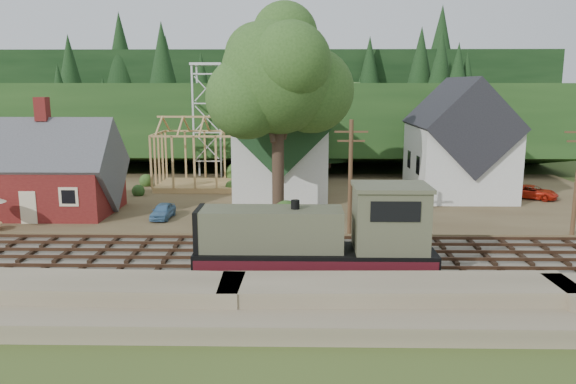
{
  "coord_description": "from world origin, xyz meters",
  "views": [
    {
      "loc": [
        3.54,
        -31.72,
        10.29
      ],
      "look_at": [
        2.83,
        6.0,
        3.0
      ],
      "focal_mm": 35.0,
      "sensor_mm": 36.0,
      "label": 1
    }
  ],
  "objects": [
    {
      "name": "car_red",
      "position": [
        24.25,
        17.31,
        0.89
      ],
      "size": [
        4.61,
        3.94,
        1.18
      ],
      "primitive_type": "imported",
      "rotation": [
        0.0,
        0.0,
        1.0
      ],
      "color": "red",
      "rests_on": "village_flat"
    },
    {
      "name": "ground",
      "position": [
        0.0,
        0.0,
        0.0
      ],
      "size": [
        140.0,
        140.0,
        0.0
      ],
      "primitive_type": "plane",
      "color": "#384C1E",
      "rests_on": "ground"
    },
    {
      "name": "timber_frame",
      "position": [
        -6.0,
        22.0,
        3.27
      ],
      "size": [
        8.2,
        6.2,
        6.99
      ],
      "color": "tan",
      "rests_on": "village_flat"
    },
    {
      "name": "telegraph_pole_near",
      "position": [
        7.0,
        5.2,
        4.25
      ],
      "size": [
        2.2,
        0.28,
        8.0
      ],
      "color": "#4C331E",
      "rests_on": "ground"
    },
    {
      "name": "railroad_bed",
      "position": [
        0.0,
        0.0,
        0.08
      ],
      "size": [
        64.0,
        11.0,
        0.16
      ],
      "primitive_type": "cube",
      "color": "#726B5B",
      "rests_on": "ground"
    },
    {
      "name": "car_blue",
      "position": [
        -6.68,
        9.31,
        0.87
      ],
      "size": [
        1.5,
        3.42,
        1.14
      ],
      "primitive_type": "imported",
      "rotation": [
        0.0,
        0.0,
        -0.05
      ],
      "color": "#5181AD",
      "rests_on": "village_flat"
    },
    {
      "name": "lattice_tower",
      "position": [
        -6.0,
        28.0,
        10.03
      ],
      "size": [
        3.2,
        3.2,
        12.12
      ],
      "color": "silver",
      "rests_on": "village_flat"
    },
    {
      "name": "church",
      "position": [
        2.0,
        19.68,
        5.18
      ],
      "size": [
        8.4,
        15.17,
        13.0
      ],
      "color": "silver",
      "rests_on": "village_flat"
    },
    {
      "name": "embankment",
      "position": [
        0.0,
        -8.5,
        0.0
      ],
      "size": [
        64.0,
        5.0,
        1.6
      ],
      "primitive_type": "cube",
      "color": "#7F7259",
      "rests_on": "ground"
    },
    {
      "name": "depot",
      "position": [
        -16.0,
        11.0,
        3.21
      ],
      "size": [
        10.8,
        7.41,
        9.0
      ],
      "color": "maroon",
      "rests_on": "village_flat"
    },
    {
      "name": "big_tree",
      "position": [
        2.17,
        10.08,
        10.22
      ],
      "size": [
        10.9,
        8.4,
        14.7
      ],
      "color": "#38281E",
      "rests_on": "village_flat"
    },
    {
      "name": "hillside",
      "position": [
        0.0,
        42.0,
        0.0
      ],
      "size": [
        70.0,
        28.96,
        12.74
      ],
      "primitive_type": "cube",
      "rotation": [
        -0.17,
        0.0,
        0.0
      ],
      "color": "#1E3F19",
      "rests_on": "ground"
    },
    {
      "name": "ridge",
      "position": [
        0.0,
        58.0,
        0.0
      ],
      "size": [
        80.0,
        20.0,
        12.0
      ],
      "primitive_type": "cube",
      "color": "black",
      "rests_on": "ground"
    },
    {
      "name": "village_flat",
      "position": [
        0.0,
        18.0,
        0.15
      ],
      "size": [
        64.0,
        26.0,
        0.3
      ],
      "primitive_type": "cube",
      "color": "brown",
      "rests_on": "ground"
    },
    {
      "name": "farmhouse",
      "position": [
        18.0,
        19.0,
        4.87
      ],
      "size": [
        8.4,
        10.8,
        10.6
      ],
      "color": "silver",
      "rests_on": "village_flat"
    },
    {
      "name": "locomotive",
      "position": [
        4.9,
        -3.0,
        2.19
      ],
      "size": [
        12.48,
        3.12,
        4.98
      ],
      "color": "black",
      "rests_on": "railroad_bed"
    }
  ]
}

